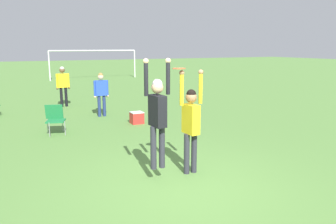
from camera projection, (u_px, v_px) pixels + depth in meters
name	position (u px, v px, depth m)	size (l,w,h in m)	color
ground_plane	(179.00, 185.00, 6.33)	(120.00, 120.00, 0.00)	#56843D
person_jumping	(157.00, 111.00, 6.27)	(0.56, 0.42, 2.15)	#2D2D38
person_defending	(191.00, 120.00, 6.71)	(0.55, 0.41, 2.17)	#2D2D38
frisbee	(179.00, 68.00, 6.39)	(0.26, 0.26, 0.02)	#E04C23
camping_chair_1	(55.00, 117.00, 9.96)	(0.66, 0.70, 0.88)	gray
person_spectator_near	(101.00, 90.00, 12.34)	(0.58, 0.22, 1.67)	navy
person_spectator_far	(63.00, 82.00, 14.37)	(0.60, 0.23, 1.77)	black
cooler_box	(137.00, 118.00, 11.34)	(0.42, 0.39, 0.41)	red
soccer_goal	(94.00, 56.00, 26.58)	(7.10, 0.10, 2.35)	white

